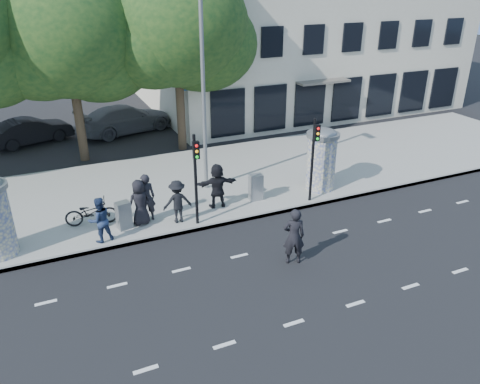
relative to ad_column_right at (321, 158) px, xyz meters
name	(u,v)px	position (x,y,z in m)	size (l,w,h in m)	color
ground	(258,279)	(-5.20, -4.70, -1.54)	(120.00, 120.00, 0.00)	black
sidewalk	(183,185)	(-5.20, 2.80, -1.46)	(40.00, 8.00, 0.15)	gray
curb	(216,225)	(-5.20, -1.15, -1.46)	(40.00, 0.10, 0.16)	slate
lane_dash_near	(294,323)	(-5.20, -6.90, -1.53)	(32.00, 0.12, 0.01)	silver
lane_dash_far	(239,256)	(-5.20, -3.30, -1.53)	(32.00, 0.12, 0.01)	silver
ad_column_right	(321,158)	(0.00, 0.00, 0.00)	(1.36, 1.36, 2.65)	beige
traffic_pole_near	(196,171)	(-5.80, -0.91, 0.69)	(0.22, 0.31, 3.40)	black
traffic_pole_far	(314,152)	(-1.00, -0.91, 0.69)	(0.22, 0.31, 3.40)	black
street_lamp	(204,79)	(-4.40, 1.93, 3.26)	(0.25, 0.93, 8.00)	slate
tree_near_left	(66,33)	(-8.70, 8.00, 4.53)	(6.80, 6.80, 8.97)	#38281C
tree_center	(176,24)	(-3.70, 7.60, 4.77)	(7.00, 7.00, 9.30)	#38281C
building	(289,14)	(6.80, 15.29, 4.46)	(20.30, 15.85, 12.00)	beige
ped_a	(140,203)	(-7.69, -0.06, -0.53)	(0.84, 0.55, 1.72)	black
ped_b	(146,197)	(-7.40, 0.15, -0.47)	(0.67, 0.44, 1.84)	black
ped_c	(100,220)	(-9.20, -0.72, -0.58)	(0.79, 0.61, 1.62)	navy
ped_d	(177,202)	(-6.40, -0.45, -0.57)	(1.06, 0.61, 1.64)	black
ped_f	(217,186)	(-4.62, 0.14, -0.50)	(1.65, 0.59, 1.78)	black
man_road	(294,236)	(-3.77, -4.32, -0.58)	(0.70, 0.46, 1.91)	black
bicycle	(91,212)	(-9.34, 0.63, -0.90)	(1.85, 0.65, 0.97)	black
cabinet_left	(124,215)	(-8.31, -0.15, -0.87)	(0.49, 0.36, 1.03)	gray
cabinet_right	(256,187)	(-2.98, 0.09, -0.84)	(0.52, 0.38, 1.09)	gray
car_mid	(31,131)	(-10.98, 11.85, -0.83)	(4.27, 1.49, 1.41)	black
car_right	(126,119)	(-5.82, 11.77, -0.74)	(5.51, 2.24, 1.60)	#5C5D64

